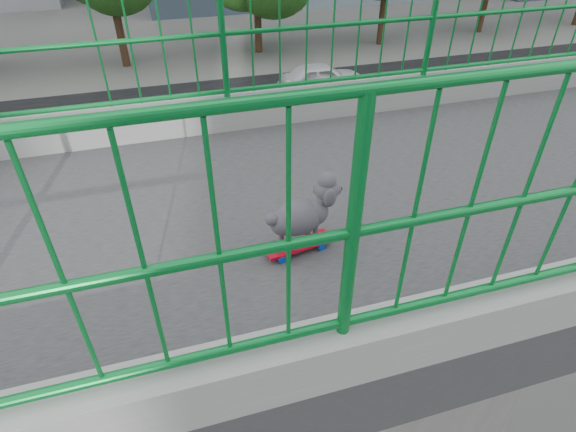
# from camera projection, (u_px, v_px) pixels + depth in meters

# --- Properties ---
(road) EXTENTS (18.00, 90.00, 0.02)m
(road) POSITION_uv_depth(u_px,v_px,m) (239.00, 160.00, 17.94)
(road) COLOR black
(road) RESTS_ON ground
(footbridge) EXTENTS (3.00, 24.00, 7.00)m
(footbridge) POSITION_uv_depth(u_px,v_px,m) (457.00, 316.00, 4.82)
(footbridge) COLOR #2D2D2F
(footbridge) RESTS_ON ground
(railing) EXTENTS (3.00, 24.00, 1.42)m
(railing) POSITION_uv_depth(u_px,v_px,m) (512.00, 145.00, 3.63)
(railing) COLOR gray
(railing) RESTS_ON footbridge
(skateboard) EXTENTS (0.20, 0.45, 0.06)m
(skateboard) POSITION_uv_depth(u_px,v_px,m) (298.00, 245.00, 2.91)
(skateboard) COLOR red
(skateboard) RESTS_ON footbridge
(poodle) EXTENTS (0.26, 0.51, 0.42)m
(poodle) POSITION_uv_depth(u_px,v_px,m) (303.00, 213.00, 2.78)
(poodle) COLOR #29272B
(poodle) RESTS_ON skateboard
(car_1) EXTENTS (1.48, 4.25, 1.40)m
(car_1) POSITION_uv_depth(u_px,v_px,m) (342.00, 185.00, 15.23)
(car_1) COLOR #98989D
(car_1) RESTS_ON ground
(car_2) EXTENTS (2.22, 4.81, 1.34)m
(car_2) POSITION_uv_depth(u_px,v_px,m) (126.00, 169.00, 16.16)
(car_2) COLOR #98989D
(car_2) RESTS_ON ground
(car_4) EXTENTS (1.72, 4.28, 1.46)m
(car_4) POSITION_uv_depth(u_px,v_px,m) (322.00, 78.00, 23.24)
(car_4) COLOR silver
(car_4) RESTS_ON ground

